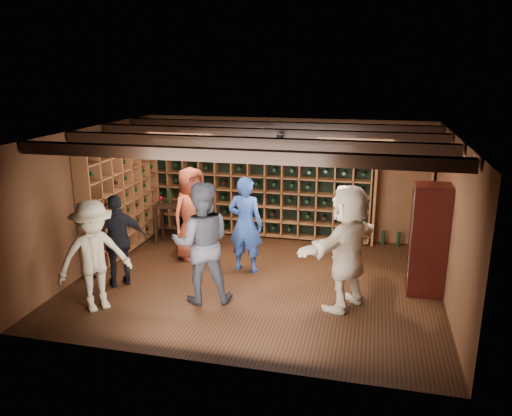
% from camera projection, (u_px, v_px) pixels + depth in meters
% --- Properties ---
extents(ground, '(6.00, 6.00, 0.00)m').
position_uv_depth(ground, '(256.00, 281.00, 8.45)').
color(ground, black).
rests_on(ground, ground).
extents(room_shell, '(6.00, 6.00, 6.00)m').
position_uv_depth(room_shell, '(257.00, 138.00, 7.84)').
color(room_shell, '#54311C').
rests_on(room_shell, ground).
extents(wine_rack_back, '(4.65, 0.30, 2.20)m').
position_uv_depth(wine_rack_back, '(257.00, 183.00, 10.43)').
color(wine_rack_back, brown).
rests_on(wine_rack_back, ground).
extents(wine_rack_left, '(0.30, 2.65, 2.20)m').
position_uv_depth(wine_rack_left, '(122.00, 194.00, 9.54)').
color(wine_rack_left, brown).
rests_on(wine_rack_left, ground).
extents(crate_shelf, '(1.20, 0.32, 2.07)m').
position_uv_depth(crate_shelf, '(405.00, 170.00, 9.66)').
color(crate_shelf, brown).
rests_on(crate_shelf, ground).
extents(display_cabinet, '(0.55, 0.50, 1.75)m').
position_uv_depth(display_cabinet, '(428.00, 242.00, 7.80)').
color(display_cabinet, black).
rests_on(display_cabinet, ground).
extents(man_blue_shirt, '(0.66, 0.47, 1.71)m').
position_uv_depth(man_blue_shirt, '(245.00, 224.00, 8.67)').
color(man_blue_shirt, navy).
rests_on(man_blue_shirt, ground).
extents(man_grey_suit, '(1.09, 0.97, 1.88)m').
position_uv_depth(man_grey_suit, '(202.00, 243.00, 7.51)').
color(man_grey_suit, black).
rests_on(man_grey_suit, ground).
extents(guest_red_floral, '(0.92, 1.02, 1.75)m').
position_uv_depth(guest_red_floral, '(192.00, 214.00, 9.24)').
color(guest_red_floral, maroon).
rests_on(guest_red_floral, ground).
extents(guest_woman_black, '(0.95, 0.85, 1.54)m').
position_uv_depth(guest_woman_black, '(119.00, 241.00, 8.11)').
color(guest_woman_black, black).
rests_on(guest_woman_black, ground).
extents(guest_khaki, '(1.19, 1.22, 1.67)m').
position_uv_depth(guest_khaki, '(94.00, 256.00, 7.27)').
color(guest_khaki, gray).
rests_on(guest_khaki, ground).
extents(guest_beige, '(1.40, 1.79, 1.89)m').
position_uv_depth(guest_beige, '(347.00, 247.00, 7.31)').
color(guest_beige, tan).
rests_on(guest_beige, ground).
extents(tasting_table, '(1.13, 0.65, 1.09)m').
position_uv_depth(tasting_table, '(182.00, 208.00, 10.16)').
color(tasting_table, black).
rests_on(tasting_table, ground).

